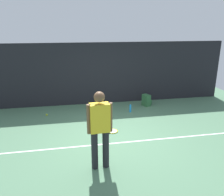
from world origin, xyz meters
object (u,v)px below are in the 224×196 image
at_px(tennis_racket, 112,131).
at_px(tennis_ball_near_player, 47,115).
at_px(water_bottle, 130,108).
at_px(backpack, 147,100).
at_px(tennis_player, 100,126).

distance_m(tennis_racket, tennis_ball_near_player, 2.55).
height_order(tennis_racket, water_bottle, water_bottle).
bearing_deg(backpack, water_bottle, 103.30).
height_order(backpack, water_bottle, backpack).
distance_m(tennis_player, water_bottle, 3.54).
bearing_deg(tennis_ball_near_player, tennis_player, -67.09).
bearing_deg(water_bottle, tennis_ball_near_player, 176.23).
xyz_separation_m(backpack, tennis_ball_near_player, (-3.67, -0.36, -0.18)).
height_order(backpack, tennis_ball_near_player, backpack).
bearing_deg(tennis_player, water_bottle, 60.76).
bearing_deg(backpack, tennis_ball_near_player, 73.79).
bearing_deg(tennis_ball_near_player, backpack, 5.59).
bearing_deg(water_bottle, tennis_player, -115.82).
relative_size(tennis_racket, water_bottle, 2.06).
xyz_separation_m(backpack, water_bottle, (-0.78, -0.55, -0.07)).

